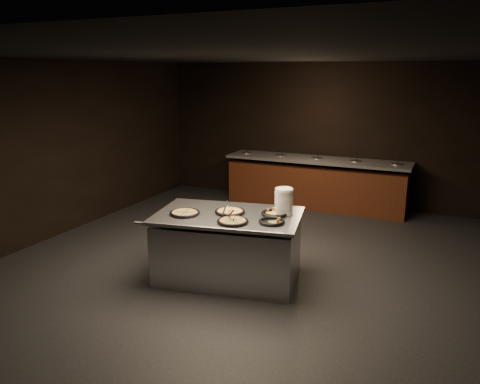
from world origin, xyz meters
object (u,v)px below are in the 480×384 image
Objects in this scene: pan_cheese_whole at (230,211)px; pan_veggie_whole at (185,213)px; serving_counter at (228,248)px; plate_stack at (284,201)px.

pan_veggie_whole is at bearing -149.21° from pan_cheese_whole.
pan_cheese_whole reaches higher than serving_counter.
pan_veggie_whole is 0.59m from pan_cheese_whole.
plate_stack reaches higher than pan_veggie_whole.
plate_stack reaches higher than pan_cheese_whole.
serving_counter is at bearing -155.04° from plate_stack.
plate_stack reaches higher than serving_counter.
plate_stack is 1.30m from pan_veggie_whole.
plate_stack is at bearing 20.68° from pan_cheese_whole.
pan_cheese_whole is (-0.00, 0.06, 0.49)m from serving_counter.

